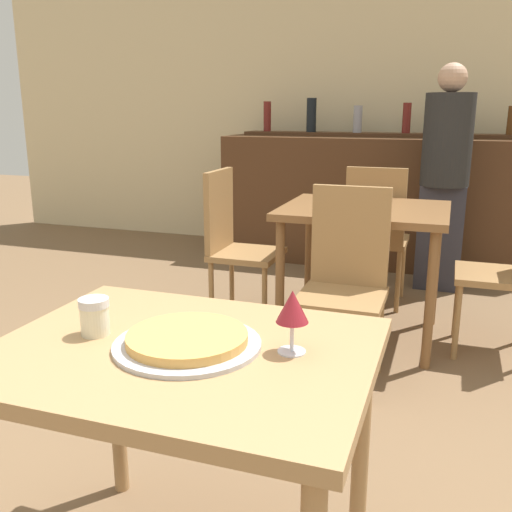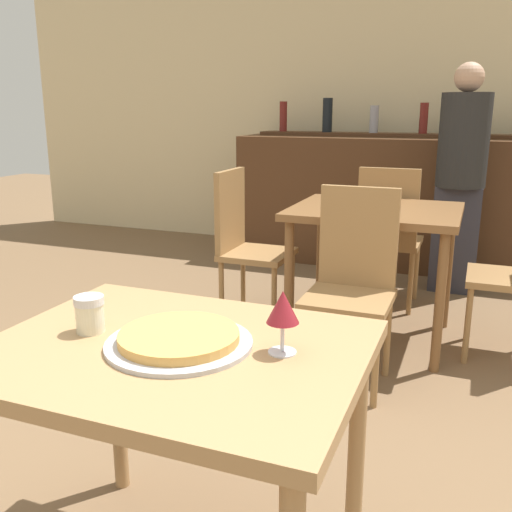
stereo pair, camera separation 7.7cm
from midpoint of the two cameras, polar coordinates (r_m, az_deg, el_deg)
name	(u,v)px [view 1 (the left image)]	position (r m, az deg, el deg)	size (l,w,h in m)	color
wall_back	(388,97)	(5.41, 12.65, 15.24)	(8.00, 0.05, 2.80)	beige
dining_table_near	(183,380)	(1.50, -8.76, -12.19)	(0.95, 0.74, 0.73)	#A87F51
dining_table_far	(364,224)	(3.28, 10.10, 3.14)	(0.91, 0.78, 0.77)	brown
bar_counter	(375,201)	(4.97, 11.41, 5.37)	(2.60, 0.56, 1.07)	#4C2D19
bar_back_shelf	(380,129)	(5.05, 11.87, 12.31)	(2.39, 0.24, 0.32)	#4C2D19
chair_far_side_front	(345,274)	(2.78, 8.15, -1.76)	(0.40, 0.40, 0.95)	olive
chair_far_side_back	(376,229)	(3.84, 11.33, 2.67)	(0.40, 0.40, 0.95)	olive
chair_far_side_left	(234,238)	(3.51, -2.86, 1.83)	(0.40, 0.40, 0.95)	olive
pizza_tray	(187,341)	(1.45, -8.42, -8.38)	(0.37, 0.37, 0.04)	#B7B7BC
cheese_shaker	(94,317)	(1.57, -17.27, -5.82)	(0.08, 0.08, 0.10)	beige
person_standing	(445,172)	(4.31, 17.88, 8.04)	(0.34, 0.34, 1.61)	#2D2D38
wine_glass	(292,308)	(1.37, 2.04, -5.27)	(0.08, 0.08, 0.16)	silver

